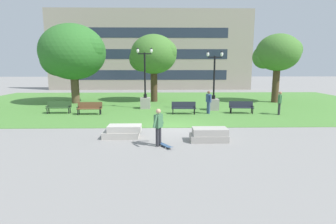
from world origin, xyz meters
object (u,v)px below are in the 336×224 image
(person_skateboarder, at_px, (158,125))
(concrete_block_center, at_px, (123,132))
(lamp_post_center, at_px, (145,96))
(park_bench_near_left, at_px, (90,107))
(park_bench_far_right, at_px, (59,106))
(lamp_post_left, at_px, (214,98))
(person_bystander_far_lawn, at_px, (280,102))
(park_bench_near_right, at_px, (184,107))
(concrete_block_left, at_px, (209,135))
(park_bench_far_left, at_px, (241,106))
(skateboard, at_px, (165,145))
(person_bystander_near_lawn, at_px, (209,101))

(person_skateboarder, bearing_deg, concrete_block_center, 142.20)
(person_skateboarder, bearing_deg, lamp_post_center, 96.90)
(concrete_block_center, relative_size, park_bench_near_left, 1.06)
(concrete_block_center, height_order, person_skateboarder, person_skateboarder)
(park_bench_far_right, distance_m, lamp_post_left, 12.04)
(person_skateboarder, distance_m, park_bench_far_right, 11.27)
(lamp_post_center, xyz_separation_m, lamp_post_left, (5.58, -0.90, -0.05))
(person_bystander_far_lawn, bearing_deg, lamp_post_center, 163.08)
(concrete_block_center, xyz_separation_m, park_bench_near_right, (3.59, 6.39, 0.23))
(lamp_post_left, distance_m, person_bystander_far_lawn, 4.94)
(concrete_block_left, relative_size, lamp_post_center, 0.36)
(concrete_block_center, distance_m, person_skateboarder, 2.40)
(park_bench_far_left, bearing_deg, lamp_post_center, 161.87)
(skateboard, relative_size, park_bench_near_right, 0.53)
(skateboard, relative_size, park_bench_near_left, 0.53)
(lamp_post_center, xyz_separation_m, person_bystander_near_lawn, (4.90, -2.49, -0.05))
(person_bystander_far_lawn, bearing_deg, person_bystander_near_lawn, 173.79)
(park_bench_far_right, distance_m, person_bystander_far_lawn, 16.45)
(person_bystander_far_lawn, bearing_deg, concrete_block_center, -150.75)
(skateboard, xyz_separation_m, person_bystander_far_lawn, (8.48, 7.53, 0.90))
(concrete_block_center, height_order, park_bench_far_left, park_bench_far_left)
(park_bench_near_left, xyz_separation_m, park_bench_far_left, (11.36, 0.22, 0.00))
(lamp_post_left, bearing_deg, lamp_post_center, 170.87)
(park_bench_near_left, bearing_deg, person_bystander_far_lawn, -1.66)
(park_bench_near_left, distance_m, park_bench_far_right, 2.49)
(park_bench_far_left, distance_m, person_bystander_far_lawn, 2.73)
(person_skateboarder, bearing_deg, park_bench_near_left, 123.87)
(skateboard, bearing_deg, park_bench_near_left, 124.70)
(park_bench_far_left, height_order, park_bench_far_right, same)
(park_bench_near_left, xyz_separation_m, lamp_post_left, (9.53, 1.75, 0.45))
(park_bench_near_left, distance_m, person_bystander_near_lawn, 8.86)
(park_bench_far_left, distance_m, park_bench_far_right, 13.80)
(skateboard, bearing_deg, person_skateboarder, 148.36)
(concrete_block_left, xyz_separation_m, person_bystander_near_lawn, (1.21, 7.19, 0.68))
(concrete_block_center, height_order, park_bench_far_right, park_bench_far_right)
(park_bench_near_left, distance_m, lamp_post_center, 4.78)
(park_bench_far_left, bearing_deg, park_bench_far_right, 178.80)
(concrete_block_center, distance_m, park_bench_far_left, 10.33)
(person_bystander_far_lawn, bearing_deg, park_bench_near_right, 176.29)
(lamp_post_left, distance_m, person_bystander_near_lawn, 1.73)
(concrete_block_left, bearing_deg, person_bystander_near_lawn, 80.49)
(concrete_block_center, bearing_deg, park_bench_near_right, 60.66)
(concrete_block_left, distance_m, skateboard, 2.34)
(concrete_block_center, distance_m, park_bench_far_right, 8.99)
(person_skateboarder, relative_size, park_bench_near_right, 0.94)
(skateboard, distance_m, park_bench_near_right, 8.13)
(concrete_block_left, distance_m, park_bench_far_right, 12.60)
(lamp_post_center, bearing_deg, park_bench_far_left, -18.13)
(park_bench_near_right, bearing_deg, skateboard, -100.49)
(person_bystander_near_lawn, xyz_separation_m, person_bystander_far_lawn, (5.13, -0.56, 0.00))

